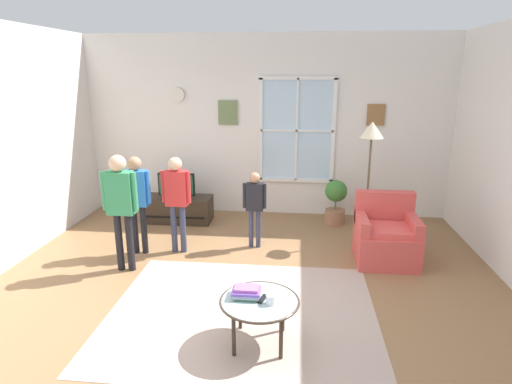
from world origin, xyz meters
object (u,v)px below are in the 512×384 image
(tv_stand, at_px, (178,209))
(coffee_table, at_px, (260,303))
(armchair, at_px, (386,237))
(person_green_shirt, at_px, (121,200))
(potted_plant_by_window, at_px, (336,200))
(cup, at_px, (271,299))
(person_blue_shirt, at_px, (137,194))
(remote_near_books, at_px, (262,299))
(floor_lamp, at_px, (371,142))
(television, at_px, (176,185))
(person_black_shirt, at_px, (255,201))
(book_stack, at_px, (247,292))
(person_red_shirt, at_px, (177,194))

(tv_stand, relative_size, coffee_table, 1.54)
(armchair, height_order, person_green_shirt, person_green_shirt)
(tv_stand, relative_size, person_green_shirt, 0.76)
(person_green_shirt, xyz_separation_m, potted_plant_by_window, (2.72, 1.97, -0.52))
(potted_plant_by_window, bearing_deg, tv_stand, -176.58)
(tv_stand, height_order, cup, cup)
(person_blue_shirt, bearing_deg, remote_near_books, -44.92)
(potted_plant_by_window, bearing_deg, cup, -103.86)
(person_blue_shirt, xyz_separation_m, person_green_shirt, (0.01, -0.51, 0.08))
(floor_lamp, bearing_deg, potted_plant_by_window, 117.59)
(television, bearing_deg, potted_plant_by_window, 3.49)
(television, height_order, armchair, armchair)
(tv_stand, xyz_separation_m, person_green_shirt, (-0.15, -1.81, 0.71))
(armchair, height_order, floor_lamp, floor_lamp)
(person_black_shirt, distance_m, floor_lamp, 1.79)
(coffee_table, distance_m, potted_plant_by_window, 3.41)
(book_stack, height_order, remote_near_books, book_stack)
(book_stack, distance_m, cup, 0.25)
(person_red_shirt, bearing_deg, cup, -54.83)
(armchair, xyz_separation_m, coffee_table, (-1.47, -1.92, 0.08))
(potted_plant_by_window, height_order, floor_lamp, floor_lamp)
(tv_stand, xyz_separation_m, person_black_shirt, (1.37, -0.94, 0.47))
(coffee_table, bearing_deg, book_stack, 157.71)
(coffee_table, distance_m, person_blue_shirt, 2.60)
(tv_stand, distance_m, television, 0.42)
(tv_stand, bearing_deg, floor_lamp, -10.72)
(remote_near_books, bearing_deg, person_blue_shirt, 135.08)
(cup, bearing_deg, person_green_shirt, 144.24)
(remote_near_books, distance_m, person_green_shirt, 2.29)
(coffee_table, bearing_deg, floor_lamp, 63.18)
(armchair, relative_size, floor_lamp, 0.50)
(armchair, height_order, coffee_table, armchair)
(coffee_table, distance_m, person_green_shirt, 2.28)
(tv_stand, xyz_separation_m, book_stack, (1.52, -3.08, 0.28))
(person_black_shirt, relative_size, person_blue_shirt, 0.81)
(potted_plant_by_window, bearing_deg, television, -176.51)
(remote_near_books, bearing_deg, television, 118.21)
(person_red_shirt, distance_m, potted_plant_by_window, 2.63)
(coffee_table, xyz_separation_m, person_blue_shirt, (-1.80, 1.83, 0.43))
(television, bearing_deg, person_blue_shirt, -96.73)
(floor_lamp, bearing_deg, remote_near_books, -116.44)
(person_blue_shirt, bearing_deg, tv_stand, 83.28)
(person_green_shirt, distance_m, floor_lamp, 3.38)
(coffee_table, distance_m, book_stack, 0.15)
(cup, bearing_deg, television, 118.85)
(tv_stand, xyz_separation_m, remote_near_books, (1.67, -3.12, 0.24))
(coffee_table, relative_size, cup, 8.08)
(cup, distance_m, floor_lamp, 3.04)
(coffee_table, distance_m, remote_near_books, 0.05)
(cup, relative_size, potted_plant_by_window, 0.12)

